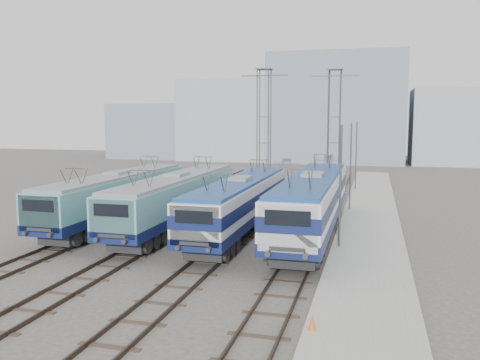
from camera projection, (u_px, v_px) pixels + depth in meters
name	position (u px, v px, depth m)	size (l,w,h in m)	color
ground	(181.00, 250.00, 28.47)	(160.00, 160.00, 0.00)	#514C47
platform	(370.00, 228.00, 33.53)	(4.00, 70.00, 0.30)	#9E9E99
locomotive_far_left	(116.00, 194.00, 34.94)	(2.74, 17.27, 3.25)	#111B4D
locomotive_center_left	(176.00, 197.00, 33.51)	(2.77, 17.48, 3.29)	#111B4D
locomotive_center_right	(240.00, 201.00, 31.90)	(2.72, 17.16, 3.23)	#111B4D
locomotive_far_right	(312.00, 199.00, 31.17)	(2.98, 18.83, 3.54)	#111B4D
catenary_tower_west	(264.00, 126.00, 48.78)	(4.50, 1.20, 12.00)	#3F4247
catenary_tower_east	(334.00, 126.00, 49.05)	(4.50, 1.20, 12.00)	#3F4247
mast_front	(340.00, 189.00, 27.78)	(0.12, 0.12, 7.00)	#3F4247
mast_mid	(350.00, 168.00, 39.29)	(0.12, 0.12, 7.00)	#3F4247
mast_rear	(356.00, 157.00, 50.81)	(0.12, 0.12, 7.00)	#3F4247
safety_cone	(312.00, 322.00, 16.94)	(0.29, 0.29, 0.56)	orange
building_west	(234.00, 120.00, 90.68)	(18.00, 12.00, 14.00)	#9AA4AD
building_center	(337.00, 109.00, 85.87)	(22.00, 14.00, 18.00)	gray
building_east	(463.00, 127.00, 81.15)	(16.00, 12.00, 12.00)	#9AA4AD
building_far_west	(152.00, 131.00, 94.99)	(14.00, 10.00, 10.00)	gray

